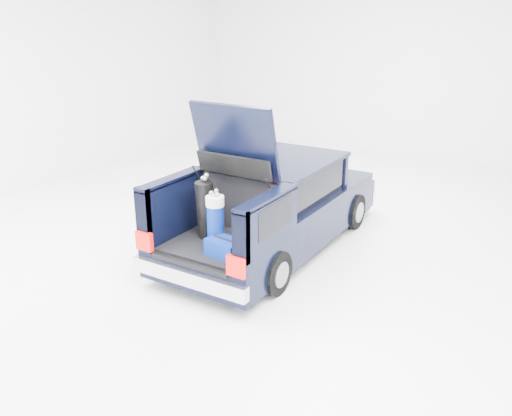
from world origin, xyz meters
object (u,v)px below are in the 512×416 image
Objects in this scene: car at (276,206)px; red_suitcase at (265,222)px; blue_duffel at (225,248)px; black_golf_bag at (206,210)px; blue_golf_bag at (215,222)px.

car reaches higher than red_suitcase.
car is 1.90m from blue_duffel.
blue_golf_bag is (0.32, -0.21, -0.04)m from black_golf_bag.
black_golf_bag is 0.77m from blue_duffel.
black_golf_bag is at bearing -100.73° from car.
car reaches higher than black_golf_bag.
blue_duffel is (0.27, -0.17, -0.26)m from blue_golf_bag.
black_golf_bag is (-0.78, -0.29, 0.12)m from red_suitcase.
blue_golf_bag reaches higher than blue_duffel.
blue_golf_bag is at bearing -130.65° from red_suitcase.
black_golf_bag reaches higher than blue_golf_bag.
red_suitcase is 0.84m from black_golf_bag.
black_golf_bag reaches higher than red_suitcase.
car is at bearing 108.46° from blue_duffel.
car is 1.55m from black_golf_bag.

